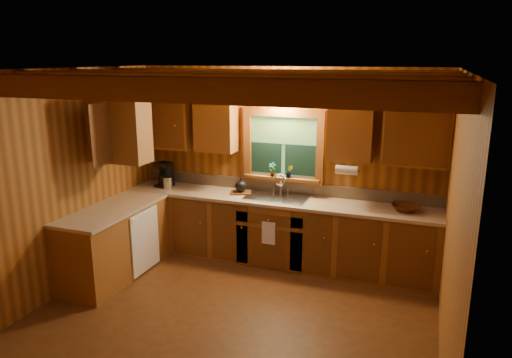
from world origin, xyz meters
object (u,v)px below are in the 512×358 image
Objects in this scene: coffee_maker at (165,174)px; wicker_basket at (405,208)px; cutting_board at (241,193)px; sink at (277,201)px.

coffee_maker reaches higher than wicker_basket.
cutting_board is at bearing 179.36° from wicker_basket.
sink is 1.73m from coffee_maker.
coffee_maker reaches higher than sink.
coffee_maker is at bearing 178.62° from sink.
coffee_maker is 1.26× the size of cutting_board.
sink is at bearing 6.51° from coffee_maker.
cutting_board is 2.17m from wicker_basket.
sink is 2.35× the size of coffee_maker.
wicker_basket reaches higher than cutting_board.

